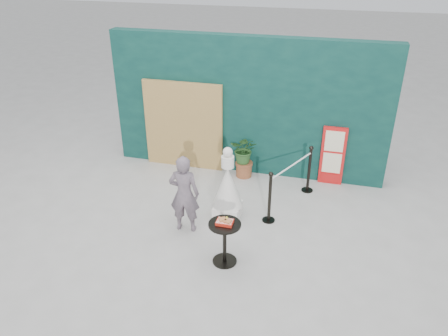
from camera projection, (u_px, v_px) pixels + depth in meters
ground at (206, 252)px, 7.37m from camera, size 60.00×60.00×0.00m
back_wall at (247, 107)px, 9.37m from camera, size 6.00×0.30×3.00m
bamboo_fence at (183, 126)px, 9.74m from camera, size 1.80×0.08×2.00m
woman at (184, 194)px, 7.64m from camera, size 0.57×0.40×1.47m
menu_board at (333, 156)px, 9.17m from camera, size 0.50×0.07×1.30m
statue at (228, 190)px, 8.05m from camera, size 0.57×0.57×1.45m
cafe_table at (225, 237)px, 6.93m from camera, size 0.52×0.52×0.75m
food_basket at (225, 222)px, 6.80m from camera, size 0.26×0.19×0.11m
planter at (244, 153)px, 9.49m from camera, size 0.57×0.49×0.97m
stanchion_barrier at (291, 183)px, 8.46m from camera, size 0.84×1.54×1.03m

